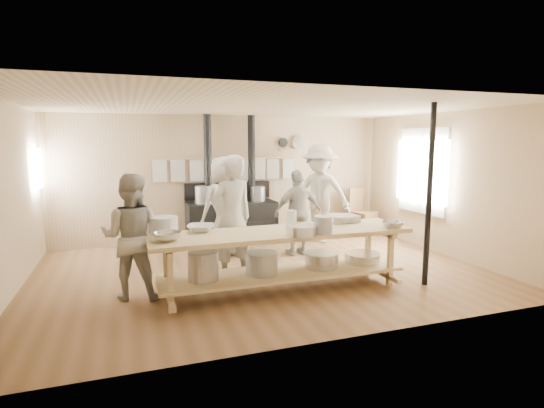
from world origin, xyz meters
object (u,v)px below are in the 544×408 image
object	(u,v)px
cook_by_window	(319,194)
cook_right	(298,213)
chair	(362,221)
roasting_pan	(343,218)
cook_center	(225,207)
cook_far_left	(232,219)
stove	(231,218)
prep_table	(282,254)
cook_left	(132,237)

from	to	relation	value
cook_by_window	cook_right	bearing A→B (deg)	-96.41
chair	roasting_pan	size ratio (longest dim) A/B	2.29
cook_center	cook_far_left	bearing A→B (deg)	66.39
stove	chair	size ratio (longest dim) A/B	2.52
cook_right	chair	world-z (taller)	cook_right
prep_table	cook_right	world-z (taller)	cook_right
prep_table	chair	size ratio (longest dim) A/B	3.49
cook_far_left	chair	world-z (taller)	cook_far_left
cook_far_left	cook_right	xyz separation A→B (m)	(1.50, 1.07, -0.16)
roasting_pan	cook_center	bearing A→B (deg)	130.39
cook_center	roasting_pan	distance (m)	2.25
stove	cook_right	xyz separation A→B (m)	(0.94, -1.31, 0.26)
cook_by_window	chair	size ratio (longest dim) A/B	1.95
cook_far_left	cook_center	xyz separation A→B (m)	(0.21, 1.41, -0.03)
cook_center	cook_right	world-z (taller)	cook_center
prep_table	cook_right	size ratio (longest dim) A/B	2.30
cook_left	cook_by_window	size ratio (longest dim) A/B	0.82
cook_center	chair	xyz separation A→B (m)	(3.34, 0.82, -0.60)
stove	cook_center	world-z (taller)	stove
prep_table	cook_right	xyz separation A→B (m)	(0.95, 1.70, 0.26)
stove	prep_table	world-z (taller)	stove
cook_right	cook_by_window	bearing A→B (deg)	-137.67
prep_table	cook_left	size ratio (longest dim) A/B	2.17
stove	cook_center	size ratio (longest dim) A/B	1.44
cook_by_window	chair	xyz separation A→B (m)	(1.25, 0.37, -0.70)
cook_center	cook_right	distance (m)	1.34
stove	cook_by_window	world-z (taller)	stove
prep_table	stove	bearing A→B (deg)	89.96
prep_table	cook_center	world-z (taller)	cook_center
stove	roasting_pan	size ratio (longest dim) A/B	5.76
cook_far_left	cook_left	distance (m)	1.43
cook_right	roasting_pan	world-z (taller)	cook_right
stove	cook_left	world-z (taller)	stove
cook_far_left	cook_by_window	xyz separation A→B (m)	(2.29, 1.87, 0.07)
cook_right	cook_left	bearing A→B (deg)	21.53
cook_left	stove	bearing A→B (deg)	-110.00
stove	cook_by_window	size ratio (longest dim) A/B	1.29
cook_far_left	chair	distance (m)	4.24
cook_right	chair	distance (m)	2.40
cook_far_left	cook_center	distance (m)	1.42
prep_table	cook_center	bearing A→B (deg)	99.50
prep_table	cook_center	size ratio (longest dim) A/B	1.99
prep_table	cook_by_window	xyz separation A→B (m)	(1.74, 2.50, 0.49)
cook_left	cook_right	world-z (taller)	cook_left
cook_right	cook_far_left	bearing A→B (deg)	32.66
cook_far_left	roasting_pan	xyz separation A→B (m)	(1.67, -0.31, -0.04)
cook_right	roasting_pan	xyz separation A→B (m)	(0.17, -1.37, 0.12)
cook_left	roasting_pan	distance (m)	3.08
cook_by_window	roasting_pan	distance (m)	2.26
cook_center	chair	size ratio (longest dim) A/B	1.76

